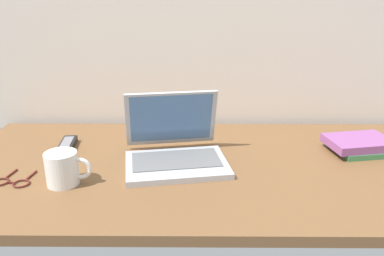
# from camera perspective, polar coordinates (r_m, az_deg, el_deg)

# --- Properties ---
(desk) EXTENTS (1.60, 0.76, 0.03)m
(desk) POSITION_cam_1_polar(r_m,az_deg,el_deg) (1.24, 2.19, -5.87)
(desk) COLOR brown
(desk) RESTS_ON ground
(laptop) EXTENTS (0.35, 0.33, 0.21)m
(laptop) POSITION_cam_1_polar(r_m,az_deg,el_deg) (1.24, -2.55, -2.92)
(laptop) COLOR #B2B5BA
(laptop) RESTS_ON desk
(coffee_mug) EXTENTS (0.13, 0.09, 0.10)m
(coffee_mug) POSITION_cam_1_polar(r_m,az_deg,el_deg) (1.15, -18.33, -5.57)
(coffee_mug) COLOR white
(coffee_mug) RESTS_ON desk
(remote_control_near) EXTENTS (0.06, 0.16, 0.02)m
(remote_control_near) POSITION_cam_1_polar(r_m,az_deg,el_deg) (1.40, -17.85, -2.57)
(remote_control_near) COLOR black
(remote_control_near) RESTS_ON desk
(eyeglasses) EXTENTS (0.12, 0.12, 0.01)m
(eyeglasses) POSITION_cam_1_polar(r_m,az_deg,el_deg) (1.23, -24.83, -7.15)
(eyeglasses) COLOR #591E19
(eyeglasses) RESTS_ON desk
(book_stack) EXTENTS (0.23, 0.18, 0.05)m
(book_stack) POSITION_cam_1_polar(r_m,az_deg,el_deg) (1.43, 23.17, -2.24)
(book_stack) COLOR #3F7F4C
(book_stack) RESTS_ON desk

